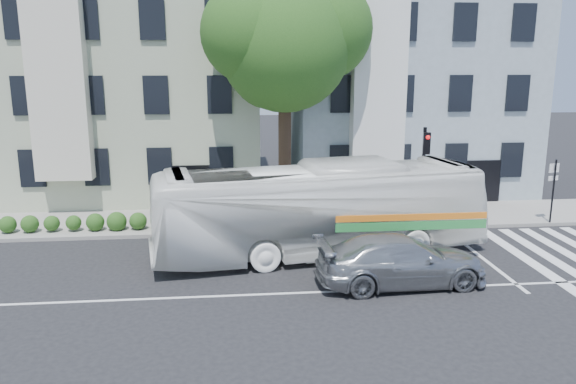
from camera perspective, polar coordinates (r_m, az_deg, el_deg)
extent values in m
plane|color=black|center=(17.26, 2.39, -10.17)|extent=(120.00, 120.00, 0.00)
cube|color=gray|center=(24.74, -0.21, -2.76)|extent=(80.00, 4.00, 0.15)
cube|color=#A3AB90|center=(31.09, -14.68, 10.19)|extent=(12.00, 10.00, 11.00)
cube|color=#85949E|center=(32.11, 11.28, 10.43)|extent=(12.00, 10.00, 11.00)
cylinder|color=#2D2116|center=(24.67, -0.33, 3.21)|extent=(0.56, 0.56, 5.20)
sphere|color=#1C4516|center=(24.33, -0.34, 14.66)|extent=(5.60, 5.60, 5.60)
sphere|color=#1C4516|center=(24.95, 3.38, 16.20)|extent=(4.40, 4.40, 4.40)
sphere|color=#1C4516|center=(23.95, -3.74, 15.86)|extent=(4.20, 4.20, 4.20)
sphere|color=#1C4516|center=(25.65, 0.09, 18.38)|extent=(3.80, 3.80, 3.80)
sphere|color=#1C4516|center=(24.87, -1.88, 12.31)|extent=(3.40, 3.40, 3.40)
imported|color=white|center=(20.11, 3.30, -1.76)|extent=(4.75, 12.32, 3.35)
imported|color=#A5A7AC|center=(17.96, 11.42, -6.83)|extent=(2.48, 5.45, 1.55)
cylinder|color=black|center=(23.54, 13.50, 1.23)|extent=(0.14, 0.14, 4.28)
cube|color=black|center=(23.05, 13.90, 4.83)|extent=(0.33, 0.28, 0.87)
sphere|color=red|center=(22.90, 14.04, 5.41)|extent=(0.16, 0.16, 0.16)
cylinder|color=white|center=(23.31, 13.68, 2.39)|extent=(0.44, 0.12, 0.45)
cylinder|color=black|center=(26.15, 25.33, 0.07)|extent=(0.08, 0.08, 2.72)
cube|color=white|center=(26.05, 25.43, 2.21)|extent=(0.49, 0.15, 0.38)
cube|color=white|center=(26.13, 25.34, 1.28)|extent=(0.49, 0.15, 0.20)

